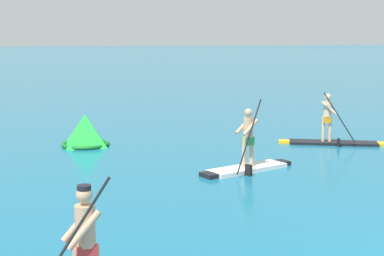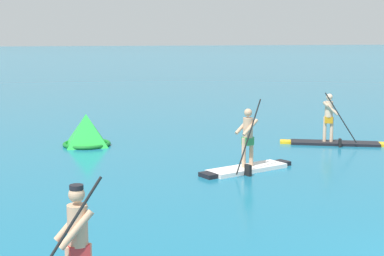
# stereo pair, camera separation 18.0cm
# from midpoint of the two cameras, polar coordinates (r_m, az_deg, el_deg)

# --- Properties ---
(paddleboarder_mid_center) EXTENTS (2.84, 1.35, 1.98)m
(paddleboarder_mid_center) POSITION_cam_midpoint_polar(r_m,az_deg,el_deg) (15.21, 5.81, -3.00)
(paddleboarder_mid_center) COLOR white
(paddleboarder_mid_center) RESTS_ON ground
(paddleboarder_far_right) EXTENTS (3.41, 1.93, 1.81)m
(paddleboarder_far_right) POSITION_cam_midpoint_polar(r_m,az_deg,el_deg) (19.45, 14.12, -0.60)
(paddleboarder_far_right) COLOR black
(paddleboarder_far_right) RESTS_ON ground
(race_marker_buoy) EXTENTS (1.83, 1.83, 1.04)m
(race_marker_buoy) POSITION_cam_midpoint_polar(r_m,az_deg,el_deg) (18.93, -10.17, -0.37)
(race_marker_buoy) COLOR green
(race_marker_buoy) RESTS_ON ground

